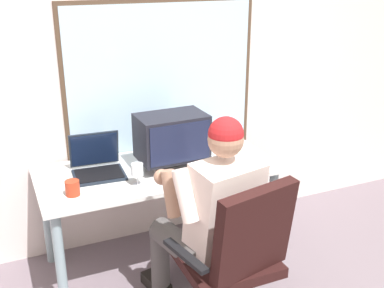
# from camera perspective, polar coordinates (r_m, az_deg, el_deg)

# --- Properties ---
(wall_rear) EXTENTS (5.47, 0.08, 2.51)m
(wall_rear) POSITION_cam_1_polar(r_m,az_deg,el_deg) (3.49, -3.41, 8.24)
(wall_rear) COLOR silver
(wall_rear) RESTS_ON ground
(desk) EXTENTS (1.61, 0.74, 0.72)m
(desk) POSITION_cam_1_polar(r_m,az_deg,el_deg) (3.25, -4.03, -4.50)
(desk) COLOR #7F969F
(desk) RESTS_ON ground
(office_chair) EXTENTS (0.66, 0.61, 0.99)m
(office_chair) POSITION_cam_1_polar(r_m,az_deg,el_deg) (2.62, 5.56, -12.70)
(office_chair) COLOR black
(office_chair) RESTS_ON ground
(person_seated) EXTENTS (0.60, 0.81, 1.29)m
(person_seated) POSITION_cam_1_polar(r_m,az_deg,el_deg) (2.73, 2.19, -8.36)
(person_seated) COLOR #4A4647
(person_seated) RESTS_ON ground
(crt_monitor) EXTENTS (0.46, 0.31, 0.37)m
(crt_monitor) POSITION_cam_1_polar(r_m,az_deg,el_deg) (3.15, -2.46, 0.81)
(crt_monitor) COLOR beige
(crt_monitor) RESTS_ON desk
(laptop) EXTENTS (0.34, 0.33, 0.26)m
(laptop) POSITION_cam_1_polar(r_m,az_deg,el_deg) (3.17, -11.40, -2.24)
(laptop) COLOR black
(laptop) RESTS_ON desk
(wine_glass) EXTENTS (0.08, 0.08, 0.14)m
(wine_glass) POSITION_cam_1_polar(r_m,az_deg,el_deg) (2.93, -6.63, -3.22)
(wine_glass) COLOR silver
(wine_glass) RESTS_ON desk
(desk_speaker) EXTENTS (0.09, 0.09, 0.20)m
(desk_speaker) POSITION_cam_1_polar(r_m,az_deg,el_deg) (3.53, 4.38, 1.15)
(desk_speaker) COLOR black
(desk_speaker) RESTS_ON desk
(cd_case) EXTENTS (0.16, 0.15, 0.01)m
(cd_case) POSITION_cam_1_polar(r_m,az_deg,el_deg) (3.30, 6.43, -2.17)
(cd_case) COLOR teal
(cd_case) RESTS_ON desk
(coffee_mug) EXTENTS (0.09, 0.09, 0.09)m
(coffee_mug) POSITION_cam_1_polar(r_m,az_deg,el_deg) (2.90, -14.22, -5.17)
(coffee_mug) COLOR #A4321B
(coffee_mug) RESTS_ON desk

